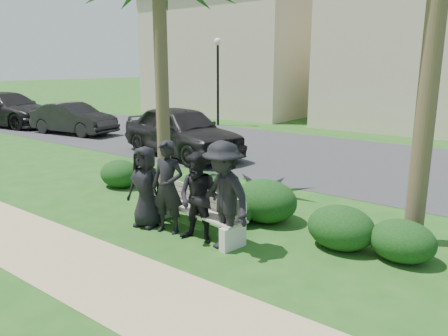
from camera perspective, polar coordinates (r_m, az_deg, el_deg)
The scene contains 20 objects.
ground at distance 7.76m, azimuth -3.65°, elevation -9.47°, with size 160.00×160.00×0.00m, color #1D5016.
footpath at distance 6.65m, azimuth -14.22°, elevation -13.99°, with size 30.00×1.60×0.01m, color tan.
asphalt_street at distance 14.49m, azimuth 17.63°, elevation 0.73°, with size 160.00×8.00×0.01m, color #2D2D30.
stucco_bldg_left at distance 28.75m, azimuth 2.00°, elevation 14.63°, with size 10.40×8.40×7.30m.
stucco_bldg_right at distance 24.07m, azimuth 24.49°, elevation 13.75°, with size 8.40×8.40×7.30m.
street_lamp at distance 22.14m, azimuth -0.81°, elevation 13.17°, with size 0.36×0.36×4.29m.
park_bench at distance 8.06m, azimuth -3.78°, elevation -5.96°, with size 2.26×0.84×0.76m.
man_a at distance 8.32m, azimuth -10.20°, elevation -2.45°, with size 0.76×0.49×1.55m, color black.
man_b at distance 7.95m, azimuth -7.35°, elevation -2.49°, with size 0.62×0.41×1.71m, color black.
man_c at distance 7.49m, azimuth -3.33°, elevation -3.94°, with size 0.76×0.59×1.57m, color black.
man_d at distance 7.12m, azimuth -0.11°, elevation -3.73°, with size 1.18×0.68×1.83m, color black.
hedge_a at distance 11.30m, azimuth -13.44°, elevation -0.62°, with size 1.08×0.89×0.70m, color black.
hedge_b at distance 9.30m, azimuth -2.78°, elevation -2.86°, with size 1.27×1.05×0.83m, color black.
hedge_c at distance 8.52m, azimuth 1.17°, elevation -5.05°, with size 0.98×0.81×0.64m, color black.
hedge_d at distance 8.63m, azimuth 5.40°, elevation -4.13°, with size 1.30×1.08×0.85m, color black.
hedge_e at distance 7.62m, azimuth 15.04°, elevation -7.36°, with size 1.14×0.94×0.75m, color black.
hedge_f at distance 7.46m, azimuth 22.26°, elevation -8.68°, with size 1.03×0.85×0.67m, color black.
car_a at distance 14.73m, azimuth -5.56°, elevation 4.81°, with size 1.98×4.92×1.68m, color black.
car_b at distance 20.55m, azimuth -19.07°, elevation 6.11°, with size 1.44×4.14×1.36m, color black.
car_c at distance 24.58m, azimuth -26.35°, elevation 6.89°, with size 2.33×5.72×1.66m, color black.
Camera 1 is at (4.74, -5.36, 3.01)m, focal length 35.00 mm.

